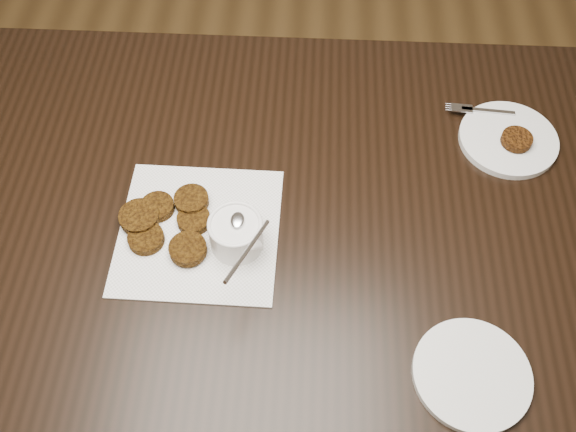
% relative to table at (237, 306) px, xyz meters
% --- Properties ---
extents(floor, '(4.00, 4.00, 0.00)m').
position_rel_table_xyz_m(floor, '(0.02, -0.14, -0.38)').
color(floor, brown).
rests_on(floor, ground).
extents(table, '(1.52, 0.98, 0.75)m').
position_rel_table_xyz_m(table, '(0.00, 0.00, 0.00)').
color(table, black).
rests_on(table, floor).
extents(napkin, '(0.29, 0.29, 0.00)m').
position_rel_table_xyz_m(napkin, '(-0.04, -0.04, 0.38)').
color(napkin, white).
rests_on(napkin, table).
extents(sauce_ramekin, '(0.16, 0.16, 0.13)m').
position_rel_table_xyz_m(sauce_ramekin, '(0.03, -0.06, 0.44)').
color(sauce_ramekin, white).
rests_on(sauce_ramekin, napkin).
extents(patty_cluster, '(0.23, 0.23, 0.02)m').
position_rel_table_xyz_m(patty_cluster, '(-0.10, -0.03, 0.39)').
color(patty_cluster, '#623D0C').
rests_on(patty_cluster, napkin).
extents(plate_with_patty, '(0.21, 0.21, 0.03)m').
position_rel_table_xyz_m(plate_with_patty, '(0.54, 0.20, 0.39)').
color(plate_with_patty, white).
rests_on(plate_with_patty, table).
extents(plate_empty, '(0.23, 0.23, 0.01)m').
position_rel_table_xyz_m(plate_empty, '(0.42, -0.28, 0.38)').
color(plate_empty, silver).
rests_on(plate_empty, table).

